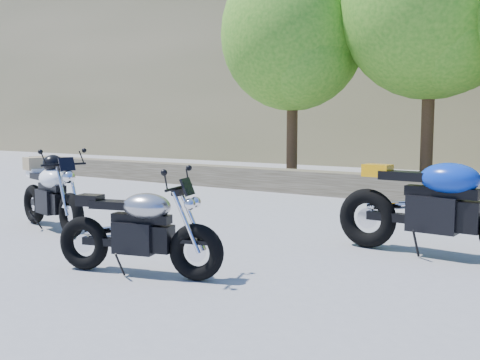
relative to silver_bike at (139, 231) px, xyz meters
The scene contains 7 objects.
ground 1.36m from the silver_bike, 113.24° to the left, with size 90.00×90.00×0.00m, color gray.
stone_wall 6.71m from the silver_bike, 94.35° to the left, with size 22.00×0.55×0.50m, color #4B4432.
tree_decid_left 9.37m from the silver_bike, 109.23° to the left, with size 3.67×3.67×5.62m.
tree_decid_mid 9.44m from the silver_bike, 87.39° to the left, with size 4.08×4.08×6.24m.
silver_bike is the anchor object (origin of this frame).
white_bike 2.86m from the silver_bike, 161.08° to the left, with size 1.92×0.73×1.08m.
blue_bike 3.29m from the silver_bike, 47.41° to the left, with size 2.36×0.75×1.18m.
Camera 1 is at (4.30, -4.87, 1.48)m, focal length 40.00 mm.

